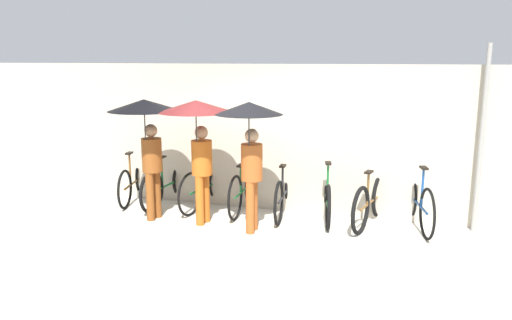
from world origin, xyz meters
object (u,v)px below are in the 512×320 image
at_px(parked_bicycle_0, 134,181).
at_px(parked_bicycle_6, 371,201).
at_px(parked_bicycle_4, 284,193).
at_px(parked_bicycle_2, 206,186).
at_px(pedestrian_center, 198,124).
at_px(parked_bicycle_7, 418,203).
at_px(pedestrian_leading, 146,123).
at_px(parked_bicycle_3, 244,189).
at_px(parked_bicycle_5, 327,197).
at_px(pedestrian_trailing, 250,131).
at_px(parked_bicycle_1, 168,184).

relative_size(parked_bicycle_0, parked_bicycle_6, 0.98).
relative_size(parked_bicycle_4, parked_bicycle_6, 1.06).
xyz_separation_m(parked_bicycle_2, pedestrian_center, (0.28, -0.91, 1.21)).
xyz_separation_m(parked_bicycle_7, pedestrian_leading, (-4.10, -0.92, 1.19)).
distance_m(parked_bicycle_6, parked_bicycle_7, 0.71).
distance_m(parked_bicycle_3, parked_bicycle_4, 0.71).
bearing_deg(pedestrian_center, parked_bicycle_6, -154.79).
height_order(parked_bicycle_3, parked_bicycle_4, parked_bicycle_4).
height_order(parked_bicycle_5, pedestrian_trailing, pedestrian_trailing).
xyz_separation_m(parked_bicycle_2, parked_bicycle_5, (2.12, 0.01, -0.02)).
xyz_separation_m(parked_bicycle_0, parked_bicycle_7, (4.94, -0.00, 0.03)).
bearing_deg(parked_bicycle_7, parked_bicycle_1, 76.47).
bearing_deg(parked_bicycle_7, parked_bicycle_5, 75.39).
bearing_deg(parked_bicycle_7, pedestrian_center, 91.59).
bearing_deg(parked_bicycle_0, pedestrian_center, -130.91).
height_order(parked_bicycle_1, pedestrian_center, pedestrian_center).
bearing_deg(parked_bicycle_4, parked_bicycle_5, -94.74).
distance_m(parked_bicycle_0, pedestrian_center, 2.28).
bearing_deg(parked_bicycle_0, parked_bicycle_4, -102.58).
relative_size(parked_bicycle_3, pedestrian_center, 0.87).
xyz_separation_m(parked_bicycle_7, pedestrian_trailing, (-2.38, -1.02, 1.14)).
relative_size(parked_bicycle_1, parked_bicycle_7, 1.05).
xyz_separation_m(parked_bicycle_6, pedestrian_center, (-2.55, -0.81, 1.22)).
bearing_deg(parked_bicycle_6, parked_bicycle_4, 98.67).
height_order(parked_bicycle_0, parked_bicycle_5, parked_bicycle_0).
height_order(parked_bicycle_0, parked_bicycle_6, parked_bicycle_0).
relative_size(parked_bicycle_1, parked_bicycle_2, 1.04).
xyz_separation_m(parked_bicycle_0, parked_bicycle_5, (3.53, 0.02, 0.00)).
xyz_separation_m(parked_bicycle_3, parked_bicycle_6, (2.12, -0.08, -0.01)).
bearing_deg(parked_bicycle_4, parked_bicycle_2, 85.50).
relative_size(parked_bicycle_4, pedestrian_center, 0.91).
bearing_deg(parked_bicycle_6, pedestrian_center, 120.61).
distance_m(parked_bicycle_2, parked_bicycle_7, 3.53).
height_order(pedestrian_center, pedestrian_trailing, pedestrian_trailing).
bearing_deg(parked_bicycle_2, parked_bicycle_1, 99.96).
relative_size(parked_bicycle_1, pedestrian_center, 0.92).
distance_m(parked_bicycle_3, pedestrian_leading, 1.98).
xyz_separation_m(parked_bicycle_0, parked_bicycle_1, (0.71, -0.03, 0.01)).
distance_m(parked_bicycle_6, pedestrian_leading, 3.70).
bearing_deg(pedestrian_center, parked_bicycle_4, -133.46).
height_order(parked_bicycle_2, parked_bicycle_3, parked_bicycle_3).
xyz_separation_m(parked_bicycle_1, parked_bicycle_4, (2.12, 0.04, -0.00)).
xyz_separation_m(parked_bicycle_1, parked_bicycle_5, (2.82, 0.05, -0.01)).
bearing_deg(parked_bicycle_2, parked_bicycle_6, -84.85).
height_order(parked_bicycle_3, parked_bicycle_5, parked_bicycle_5).
height_order(parked_bicycle_1, parked_bicycle_5, parked_bicycle_5).
relative_size(parked_bicycle_1, parked_bicycle_4, 1.01).
distance_m(parked_bicycle_3, pedestrian_trailing, 1.60).
xyz_separation_m(parked_bicycle_4, parked_bicycle_7, (2.12, -0.02, 0.02)).
height_order(parked_bicycle_1, parked_bicycle_3, parked_bicycle_3).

